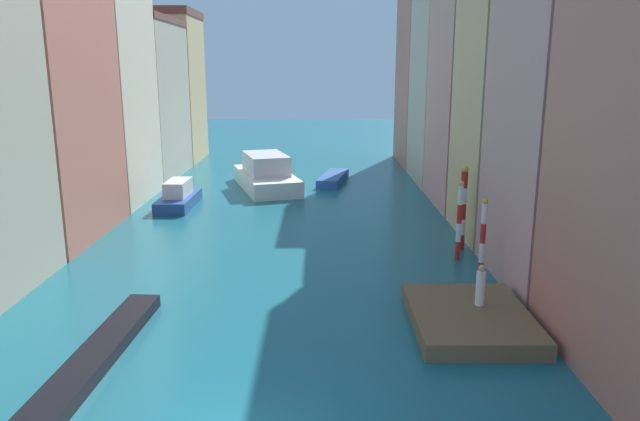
{
  "coord_description": "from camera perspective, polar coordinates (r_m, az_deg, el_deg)",
  "views": [
    {
      "loc": [
        2.24,
        -13.3,
        9.47
      ],
      "look_at": [
        2.41,
        20.0,
        1.5
      ],
      "focal_mm": 33.44,
      "sensor_mm": 36.0,
      "label": 1
    }
  ],
  "objects": [
    {
      "name": "mooring_pole_0",
      "position": [
        27.75,
        15.03,
        -2.68
      ],
      "size": [
        0.27,
        0.27,
        3.87
      ],
      "color": "red",
      "rests_on": "ground"
    },
    {
      "name": "building_right_4",
      "position": [
        52.2,
        13.15,
        12.73
      ],
      "size": [
        7.6,
        9.4,
        18.21
      ],
      "color": "#BCB299",
      "rests_on": "ground"
    },
    {
      "name": "building_left_2",
      "position": [
        37.18,
        -26.66,
        8.96
      ],
      "size": [
        7.6,
        10.01,
        14.89
      ],
      "color": "#C6705B",
      "rests_on": "ground"
    },
    {
      "name": "building_right_3",
      "position": [
        43.49,
        16.01,
        14.22
      ],
      "size": [
        7.6,
        8.64,
        20.83
      ],
      "color": "tan",
      "rests_on": "ground"
    },
    {
      "name": "ground_plane",
      "position": [
        39.03,
        -3.57,
        -0.61
      ],
      "size": [
        154.0,
        154.0,
        0.0
      ],
      "primitive_type": "plane",
      "color": "#196070"
    },
    {
      "name": "vaporetto_white",
      "position": [
        48.32,
        -5.46,
        3.43
      ],
      "size": [
        6.4,
        10.37,
        2.79
      ],
      "color": "white",
      "rests_on": "ground"
    },
    {
      "name": "building_left_5",
      "position": [
        64.97,
        -15.13,
        11.37
      ],
      "size": [
        7.6,
        8.42,
        15.22
      ],
      "color": "#DBB77A",
      "rests_on": "ground"
    },
    {
      "name": "building_right_1",
      "position": [
        28.54,
        24.41,
        7.11
      ],
      "size": [
        7.6,
        8.04,
        13.78
      ],
      "color": "tan",
      "rests_on": "ground"
    },
    {
      "name": "motorboat_0",
      "position": [
        50.73,
        1.0,
        3.1
      ],
      "size": [
        2.94,
        6.66,
        0.71
      ],
      "color": "#234C93",
      "rests_on": "ground"
    },
    {
      "name": "building_left_3",
      "position": [
        45.79,
        -21.68,
        12.24
      ],
      "size": [
        7.6,
        8.75,
        18.44
      ],
      "color": "beige",
      "rests_on": "ground"
    },
    {
      "name": "mooring_pole_2",
      "position": [
        32.26,
        13.25,
        0.32
      ],
      "size": [
        0.38,
        0.38,
        4.56
      ],
      "color": "red",
      "rests_on": "ground"
    },
    {
      "name": "building_right_2",
      "position": [
        35.69,
        19.58,
        12.68
      ],
      "size": [
        7.6,
        7.18,
        18.89
      ],
      "color": "#DBB77A",
      "rests_on": "ground"
    },
    {
      "name": "waterfront_dock",
      "position": [
        23.42,
        13.88,
        -9.96
      ],
      "size": [
        4.34,
        5.78,
        0.63
      ],
      "color": "brown",
      "rests_on": "ground"
    },
    {
      "name": "person_on_dock",
      "position": [
        23.66,
        14.86,
        -7.01
      ],
      "size": [
        0.36,
        0.36,
        1.61
      ],
      "color": "white",
      "rests_on": "waterfront_dock"
    },
    {
      "name": "gondola_black",
      "position": [
        21.2,
        -21.27,
        -13.33
      ],
      "size": [
        1.72,
        10.55,
        0.48
      ],
      "color": "black",
      "rests_on": "ground"
    },
    {
      "name": "building_right_5",
      "position": [
        61.83,
        11.11,
        14.48
      ],
      "size": [
        7.6,
        10.14,
        21.64
      ],
      "color": "#C6705B",
      "rests_on": "ground"
    },
    {
      "name": "mooring_pole_1",
      "position": [
        30.58,
        12.92,
        -0.88
      ],
      "size": [
        0.28,
        0.28,
        4.07
      ],
      "color": "red",
      "rests_on": "ground"
    },
    {
      "name": "motorboat_1",
      "position": [
        42.92,
        -13.66,
        1.27
      ],
      "size": [
        2.23,
        5.71,
        1.87
      ],
      "color": "#234C93",
      "rests_on": "ground"
    },
    {
      "name": "building_left_4",
      "position": [
        55.31,
        -17.73,
        10.14
      ],
      "size": [
        7.6,
        11.3,
        13.73
      ],
      "color": "#BCB299",
      "rests_on": "ground"
    }
  ]
}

